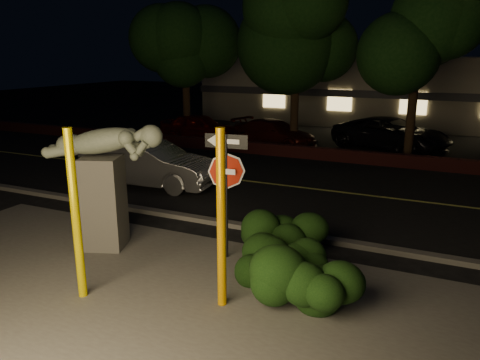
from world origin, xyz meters
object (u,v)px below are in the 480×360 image
Objects in this scene: yellow_pole_left at (76,216)px; yellow_pole_right at (221,221)px; sculpture at (104,173)px; parked_car_dark at (391,134)px; silver_sedan at (150,164)px; parked_car_darkred at (274,133)px; parked_car_red at (199,127)px; signpost at (226,172)px.

yellow_pole_left is 0.98× the size of yellow_pole_right.
parked_car_dark is (4.27, 13.95, -0.98)m from sculpture.
silver_sedan is at bearing 93.77° from sculpture.
yellow_pole_left is 2.23m from sculpture.
sculpture is at bearing -160.90° from parked_car_darkred.
sculpture is 13.41m from parked_car_red.
parked_car_red reaches higher than parked_car_darkred.
signpost reaches higher than silver_sedan.
yellow_pole_right reaches higher than sculpture.
yellow_pole_right reaches higher than parked_car_darkred.
parked_car_dark reaches higher than parked_car_red.
yellow_pole_right is 3.63m from sculpture.
signpost is 13.52m from parked_car_dark.
parked_car_dark is at bearing -37.15° from silver_sedan.
sculpture is at bearing 160.77° from yellow_pole_right.
parked_car_red is at bearing 120.68° from yellow_pole_right.
silver_sedan is 11.34m from parked_car_dark.
yellow_pole_right is 0.69× the size of silver_sedan.
sculpture is 0.53× the size of parked_car_dark.
yellow_pole_right is 1.12× the size of sculpture.
signpost is 12.62m from parked_car_darkred.
signpost is 14.07m from parked_car_red.
yellow_pole_left is at bearing -162.18° from yellow_pole_right.
parked_car_dark is (5.07, 1.30, 0.11)m from parked_car_darkred.
parked_car_dark is (6.36, 9.39, -0.02)m from silver_sedan.
signpost is at bearing 57.66° from yellow_pole_left.
signpost is (-0.78, 1.78, 0.34)m from yellow_pole_right.
parked_car_red is (-7.35, 11.93, -1.22)m from signpost.
signpost reaches higher than parked_car_darkred.
parked_car_red is at bearing 107.59° from parked_car_darkred.
signpost is 0.68× the size of parked_car_red.
silver_sedan is at bearing 165.93° from parked_car_dark.
sculpture is (-2.65, -0.58, -0.18)m from signpost.
silver_sedan is 8.20m from parked_car_darkred.
yellow_pole_left is 3.03m from signpost.
silver_sedan is at bearing -167.39° from parked_car_red.
yellow_pole_left reaches higher than silver_sedan.
parked_car_red is 0.75× the size of parked_car_dark.
parked_car_darkred is at bearing -93.56° from parked_car_red.
yellow_pole_right is 1.16× the size of signpost.
silver_sedan is (-3.12, 6.52, -0.78)m from yellow_pole_left.
silver_sedan is 1.15× the size of parked_car_red.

